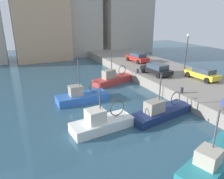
{
  "coord_description": "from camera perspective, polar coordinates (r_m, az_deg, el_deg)",
  "views": [
    {
      "loc": [
        -6.9,
        -16.54,
        8.51
      ],
      "look_at": [
        1.73,
        1.75,
        1.2
      ],
      "focal_mm": 34.37,
      "sensor_mm": 36.0,
      "label": 1
    }
  ],
  "objects": [
    {
      "name": "water_surface",
      "position": [
        19.84,
        -2.38,
        -5.55
      ],
      "size": [
        80.0,
        80.0,
        0.0
      ],
      "primitive_type": "plane",
      "color": "#2D5166",
      "rests_on": "ground"
    },
    {
      "name": "quay_wall",
      "position": [
        25.97,
        21.65,
        0.69
      ],
      "size": [
        9.0,
        56.0,
        1.2
      ],
      "primitive_type": "cube",
      "color": "gray",
      "rests_on": "ground"
    },
    {
      "name": "fishing_boat_white",
      "position": [
        16.95,
        -1.68,
        -9.69
      ],
      "size": [
        5.76,
        2.25,
        4.26
      ],
      "color": "white",
      "rests_on": "ground"
    },
    {
      "name": "fishing_boat_red",
      "position": [
        27.48,
        0.74,
        2.15
      ],
      "size": [
        6.51,
        3.24,
        4.49
      ],
      "color": "#BC3833",
      "rests_on": "ground"
    },
    {
      "name": "fishing_boat_teal",
      "position": [
        14.82,
        25.85,
        -16.94
      ],
      "size": [
        7.05,
        3.65,
        4.59
      ],
      "color": "teal",
      "rests_on": "ground"
    },
    {
      "name": "fishing_boat_blue",
      "position": [
        22.05,
        -7.11,
        -2.65
      ],
      "size": [
        5.85,
        2.19,
        5.15
      ],
      "color": "#2D60B7",
      "rests_on": "ground"
    },
    {
      "name": "fishing_boat_navy",
      "position": [
        19.3,
        13.57,
        -6.45
      ],
      "size": [
        6.99,
        2.72,
        4.64
      ],
      "color": "navy",
      "rests_on": "ground"
    },
    {
      "name": "parked_car_red",
      "position": [
        33.85,
        6.81,
        8.5
      ],
      "size": [
        2.19,
        4.13,
        1.39
      ],
      "color": "red",
      "rests_on": "quay_wall"
    },
    {
      "name": "parked_car_black",
      "position": [
        27.18,
        11.77,
        5.37
      ],
      "size": [
        2.36,
        4.3,
        1.36
      ],
      "color": "black",
      "rests_on": "quay_wall"
    },
    {
      "name": "parked_car_yellow",
      "position": [
        26.77,
        22.95,
        3.95
      ],
      "size": [
        2.08,
        4.04,
        1.32
      ],
      "color": "gold",
      "rests_on": "quay_wall"
    },
    {
      "name": "mooring_bollard_south",
      "position": [
        21.54,
        18.07,
        -0.21
      ],
      "size": [
        0.28,
        0.28,
        0.55
      ],
      "primitive_type": "cylinder",
      "color": "#2D2D33",
      "rests_on": "quay_wall"
    },
    {
      "name": "mooring_bollard_mid",
      "position": [
        27.58,
        6.83,
        4.95
      ],
      "size": [
        0.28,
        0.28,
        0.55
      ],
      "primitive_type": "cylinder",
      "color": "#2D2D33",
      "rests_on": "quay_wall"
    },
    {
      "name": "quay_streetlamp",
      "position": [
        28.71,
        19.31,
        10.66
      ],
      "size": [
        0.36,
        0.36,
        4.83
      ],
      "color": "#38383D",
      "rests_on": "quay_wall"
    },
    {
      "name": "waterfront_building_east_mid",
      "position": [
        46.93,
        -9.7,
        20.18
      ],
      "size": [
        8.69,
        9.06,
        17.91
      ],
      "color": "#B2A899",
      "rests_on": "ground"
    }
  ]
}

